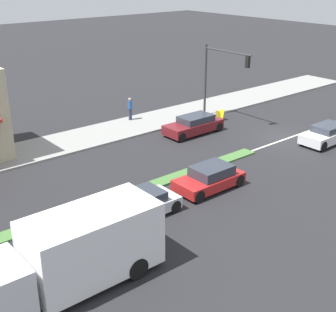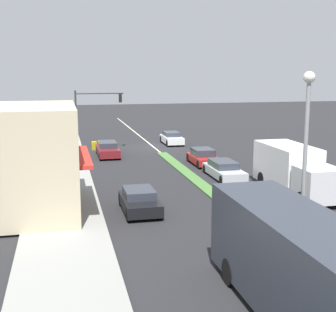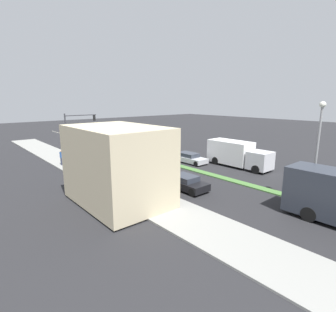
# 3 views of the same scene
# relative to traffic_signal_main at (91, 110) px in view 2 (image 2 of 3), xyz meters

# --- Properties ---
(ground_plane) EXTENTS (160.00, 160.00, 0.00)m
(ground_plane) POSITION_rel_traffic_signal_main_xyz_m (-6.12, 17.13, -3.90)
(ground_plane) COLOR #232326
(sidewalk_right) EXTENTS (4.00, 73.00, 0.12)m
(sidewalk_right) POSITION_rel_traffic_signal_main_xyz_m (2.88, 17.63, -3.84)
(sidewalk_right) COLOR gray
(sidewalk_right) RESTS_ON ground
(median_strip) EXTENTS (0.90, 46.00, 0.10)m
(median_strip) POSITION_rel_traffic_signal_main_xyz_m (-6.12, 26.13, -3.85)
(median_strip) COLOR #477538
(median_strip) RESTS_ON ground
(lane_marking_center) EXTENTS (0.16, 60.00, 0.01)m
(lane_marking_center) POSITION_rel_traffic_signal_main_xyz_m (-6.12, -0.87, -3.90)
(lane_marking_center) COLOR beige
(lane_marking_center) RESTS_ON ground
(building_corner_store) EXTENTS (5.96, 7.84, 5.60)m
(building_corner_store) POSITION_rel_traffic_signal_main_xyz_m (4.71, 19.36, -0.98)
(building_corner_store) COLOR #C6B793
(building_corner_store) RESTS_ON sidewalk_right
(traffic_signal_main) EXTENTS (4.59, 0.34, 5.60)m
(traffic_signal_main) POSITION_rel_traffic_signal_main_xyz_m (0.00, 0.00, 0.00)
(traffic_signal_main) COLOR #333338
(traffic_signal_main) RESTS_ON sidewalk_right
(street_lamp) EXTENTS (0.44, 0.44, 7.37)m
(street_lamp) POSITION_rel_traffic_signal_main_xyz_m (-6.12, 28.86, 0.88)
(street_lamp) COLOR gray
(street_lamp) RESTS_ON median_strip
(pedestrian) EXTENTS (0.34, 0.34, 1.75)m
(pedestrian) POSITION_rel_traffic_signal_main_xyz_m (4.09, 5.39, -2.85)
(pedestrian) COLOR #282D42
(pedestrian) RESTS_ON sidewalk_right
(warning_aframe_sign) EXTENTS (0.45, 0.53, 0.84)m
(warning_aframe_sign) POSITION_rel_traffic_signal_main_xyz_m (-0.21, -0.10, -3.47)
(warning_aframe_sign) COLOR yellow
(warning_aframe_sign) RESTS_ON ground
(delivery_truck) EXTENTS (2.44, 7.50, 2.87)m
(delivery_truck) POSITION_rel_traffic_signal_main_xyz_m (-11.12, 18.74, -2.43)
(delivery_truck) COLOR silver
(delivery_truck) RESTS_ON ground
(city_bus) EXTENTS (2.56, 11.00, 3.26)m
(city_bus) POSITION_rel_traffic_signal_main_xyz_m (-3.92, 33.69, -2.15)
(city_bus) COLOR #2D333D
(city_bus) RESTS_ON ground
(suv_black) EXTENTS (1.86, 3.84, 1.24)m
(suv_black) POSITION_rel_traffic_signal_main_xyz_m (-1.12, 20.64, -3.29)
(suv_black) COLOR black
(suv_black) RESTS_ON ground
(hatchback_red) EXTENTS (1.87, 3.87, 1.29)m
(hatchback_red) POSITION_rel_traffic_signal_main_xyz_m (-8.32, 8.93, -3.28)
(hatchback_red) COLOR #AD1E1E
(hatchback_red) RESTS_ON ground
(van_white) EXTENTS (1.77, 3.92, 1.27)m
(van_white) POSITION_rel_traffic_signal_main_xyz_m (-8.32, -2.12, -3.28)
(van_white) COLOR silver
(van_white) RESTS_ON ground
(sedan_silver) EXTENTS (1.85, 4.56, 1.20)m
(sedan_silver) POSITION_rel_traffic_signal_main_xyz_m (-8.32, 13.88, -3.32)
(sedan_silver) COLOR #B7BABF
(sedan_silver) RESTS_ON ground
(sedan_maroon) EXTENTS (1.81, 4.44, 1.30)m
(sedan_maroon) POSITION_rel_traffic_signal_main_xyz_m (-1.12, 3.50, -3.27)
(sedan_maroon) COLOR maroon
(sedan_maroon) RESTS_ON ground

